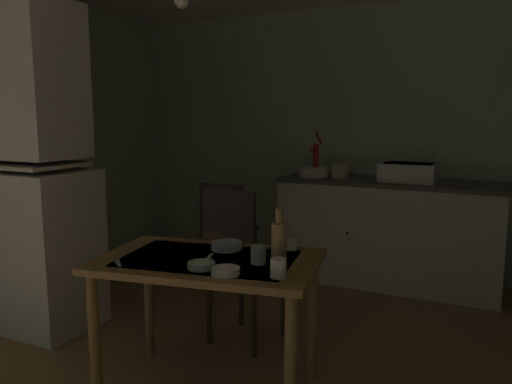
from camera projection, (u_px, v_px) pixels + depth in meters
name	position (u px, v px, depth m)	size (l,w,h in m)	color
ground_plane	(210.00, 359.00, 3.06)	(5.38, 5.38, 0.00)	#8E6D4A
wall_back	(330.00, 140.00, 4.87)	(4.08, 0.10, 2.38)	beige
hutch_cabinet	(19.00, 179.00, 3.49)	(1.02, 0.55, 2.14)	silver
counter_cabinet	(388.00, 232.00, 4.38)	(1.83, 0.64, 0.89)	silver
sink_basin	(408.00, 172.00, 4.23)	(0.44, 0.34, 0.15)	white
hand_pump	(316.00, 157.00, 4.61)	(0.05, 0.27, 0.39)	#B21E19
mixing_bowl_counter	(314.00, 172.00, 4.54)	(0.27, 0.27, 0.08)	white
stoneware_crock	(340.00, 171.00, 4.45)	(0.14, 0.14, 0.12)	beige
dining_table	(208.00, 278.00, 2.62)	(1.20, 0.86, 0.73)	brown
chair_far_side	(240.00, 264.00, 3.19)	(0.45, 0.45, 1.01)	#31261F
chair_by_counter	(227.00, 229.00, 4.38)	(0.44, 0.44, 0.87)	#332B25
serving_bowl_wide	(202.00, 265.00, 2.43)	(0.13, 0.13, 0.03)	#ADD1C1
soup_bowl_small	(227.00, 246.00, 2.77)	(0.17, 0.17, 0.04)	#9EB2C6
sauce_dish	(225.00, 271.00, 2.34)	(0.13, 0.13, 0.03)	white
mug_tall	(291.00, 244.00, 2.76)	(0.06, 0.06, 0.06)	white
teacup_mint	(258.00, 255.00, 2.50)	(0.07, 0.07, 0.09)	#ADD1C1
mug_dark	(278.00, 268.00, 2.30)	(0.07, 0.07, 0.09)	white
glass_bottle	(279.00, 244.00, 2.41)	(0.07, 0.07, 0.29)	olive
table_knife	(208.00, 259.00, 2.59)	(0.20, 0.02, 0.01)	silver
teaspoon_near_bowl	(118.00, 263.00, 2.52)	(0.13, 0.02, 0.01)	beige
pendant_bulb	(181.00, 1.00, 2.89)	(0.08, 0.08, 0.08)	#F9EFCC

